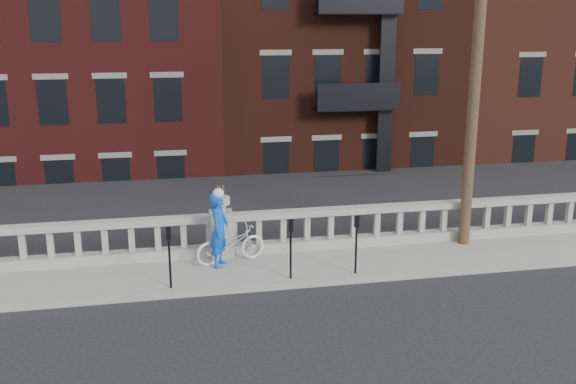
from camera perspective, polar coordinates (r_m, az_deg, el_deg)
The scene contains 11 objects.
ground at distance 12.32m, azimuth -3.96°, elevation -12.51°, with size 120.00×120.00×0.00m, color black.
sidewalk at distance 15.00m, azimuth -5.49°, elevation -7.08°, with size 32.00×2.20×0.15m, color gray.
balustrade at distance 15.70m, azimuth -5.91°, elevation -3.89°, with size 28.00×0.34×1.03m.
planter_pedestal at distance 15.64m, azimuth -5.93°, elevation -3.23°, with size 0.55×0.55×1.76m.
lower_level at distance 34.10m, azimuth -8.28°, elevation 9.54°, with size 80.00×44.00×20.80m.
utility_pole at distance 16.33m, azimuth 16.54°, elevation 12.76°, with size 1.60×0.28×10.00m.
parking_meter_c at distance 13.82m, azimuth -10.52°, elevation -5.12°, with size 0.10×0.09×1.36m.
parking_meter_d at distance 14.08m, azimuth 0.24°, elevation -4.49°, with size 0.10×0.09×1.36m.
parking_meter_e at distance 14.44m, azimuth 6.09°, elevation -4.08°, with size 0.10×0.09×1.36m.
bicycle at distance 15.25m, azimuth -5.13°, elevation -4.59°, with size 0.60×1.71×0.90m, color white.
cyclist at distance 14.89m, azimuth -6.13°, elevation -3.36°, with size 0.64×0.42×1.76m, color blue.
Camera 1 is at (-1.35, -10.87, 5.63)m, focal length 40.00 mm.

